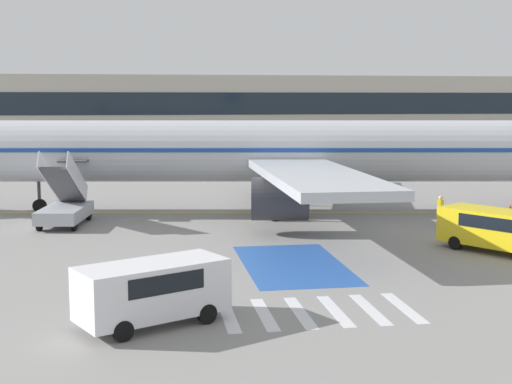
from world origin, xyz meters
name	(u,v)px	position (x,y,z in m)	size (l,w,h in m)	color
ground_plane	(225,211)	(0.00, 0.00, 0.00)	(600.00, 600.00, 0.00)	gray
apron_leadline_yellow	(246,212)	(1.24, -0.91, 0.00)	(0.20, 80.74, 0.01)	gold
apron_stand_patch_blue	(293,264)	(1.24, -15.09, 0.00)	(4.23, 8.00, 0.01)	#2856A8
apron_walkway_bar_0	(228,316)	(-2.36, -21.90, 0.00)	(0.44, 3.60, 0.01)	silver
apron_walkway_bar_1	(265,314)	(-1.16, -21.90, 0.00)	(0.44, 3.60, 0.01)	silver
apron_walkway_bar_2	(300,312)	(0.04, -21.90, 0.00)	(0.44, 3.60, 0.01)	silver
apron_walkway_bar_3	(335,311)	(1.24, -21.90, 0.00)	(0.44, 3.60, 0.01)	silver
apron_walkway_bar_4	(370,309)	(2.44, -21.90, 0.00)	(0.44, 3.60, 0.01)	silver
apron_walkway_bar_5	(404,308)	(3.64, -21.90, 0.00)	(0.44, 3.60, 0.01)	silver
airliner	(257,151)	(1.94, -1.02, 3.81)	(46.56, 33.66, 12.19)	#B7BCC4
boarding_stairs_forward	(65,207)	(-9.42, -3.75, 1.03)	(2.91, 5.46, 4.30)	#ADB2BA
fuel_tanker	(279,154)	(7.85, 22.91, 1.75)	(9.05, 3.69, 3.47)	#38383D
service_van_1	(152,288)	(-4.80, -22.43, 1.20)	(5.02, 3.80, 1.99)	silver
service_van_2	(499,227)	(11.07, -14.19, 1.18)	(4.59, 5.56, 1.94)	yellow
ground_crew_0	(440,209)	(11.07, -7.66, 1.02)	(0.47, 0.46, 1.76)	#2D2D33
ground_crew_1	(269,203)	(2.18, -3.91, 0.99)	(0.36, 0.48, 1.72)	#191E38
traffic_cone_0	(510,209)	(17.25, -3.96, 0.28)	(0.50, 0.50, 0.56)	orange
terminal_building	(257,106)	(15.95, 87.78, 5.57)	(102.13, 12.10, 11.14)	#B2AD9E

